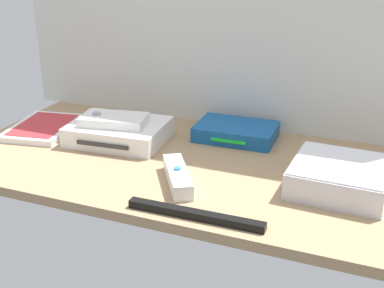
{
  "coord_description": "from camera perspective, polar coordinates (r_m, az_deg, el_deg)",
  "views": [
    {
      "loc": [
        36.24,
        -90.3,
        44.47
      ],
      "look_at": [
        0.0,
        0.0,
        4.0
      ],
      "focal_mm": 48.09,
      "sensor_mm": 36.0,
      "label": 1
    }
  ],
  "objects": [
    {
      "name": "ground_plane",
      "position": [
        1.07,
        0.0,
        -2.46
      ],
      "size": [
        100.0,
        48.0,
        2.0
      ],
      "primitive_type": "cube",
      "color": "#9E7F5B",
      "rests_on": "ground"
    },
    {
      "name": "remote_wand",
      "position": [
        0.97,
        -1.61,
        -3.62
      ],
      "size": [
        10.92,
        14.45,
        3.4
      ],
      "rotation": [
        0.0,
        0.0,
        0.56
      ],
      "color": "white",
      "rests_on": "ground_plane"
    },
    {
      "name": "mini_computer",
      "position": [
        0.99,
        16.0,
        -3.48
      ],
      "size": [
        17.64,
        17.64,
        5.3
      ],
      "rotation": [
        0.0,
        0.0,
        -0.04
      ],
      "color": "silver",
      "rests_on": "ground_plane"
    },
    {
      "name": "network_router",
      "position": [
        1.19,
        4.9,
        1.37
      ],
      "size": [
        18.32,
        12.75,
        3.4
      ],
      "rotation": [
        0.0,
        0.0,
        0.03
      ],
      "color": "#145193",
      "rests_on": "ground_plane"
    },
    {
      "name": "game_console",
      "position": [
        1.18,
        -8.13,
        1.35
      ],
      "size": [
        22.16,
        17.72,
        4.4
      ],
      "rotation": [
        0.0,
        0.0,
        0.08
      ],
      "color": "white",
      "rests_on": "ground_plane"
    },
    {
      "name": "remote_classic_pad",
      "position": [
        1.16,
        -8.66,
        2.67
      ],
      "size": [
        15.61,
        10.48,
        2.4
      ],
      "rotation": [
        0.0,
        0.0,
        0.18
      ],
      "color": "white",
      "rests_on": "game_console"
    },
    {
      "name": "sensor_bar",
      "position": [
        0.86,
        0.35,
        -7.85
      ],
      "size": [
        24.02,
        2.17,
        1.4
      ],
      "primitive_type": "cube",
      "rotation": [
        0.0,
        0.0,
        0.02
      ],
      "color": "black",
      "rests_on": "ground_plane"
    },
    {
      "name": "game_case",
      "position": [
        1.29,
        -16.17,
        1.78
      ],
      "size": [
        16.61,
        21.02,
        1.56
      ],
      "rotation": [
        0.0,
        0.0,
        0.17
      ],
      "color": "white",
      "rests_on": "ground_plane"
    }
  ]
}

